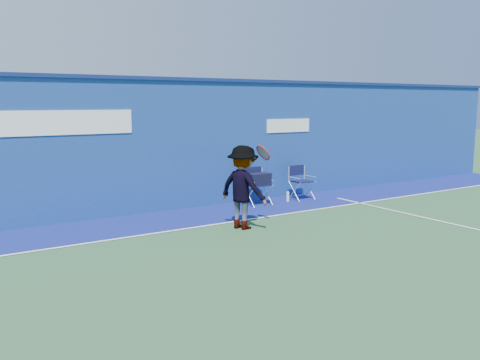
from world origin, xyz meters
TOP-DOWN VIEW (x-y plane):
  - ground at (0.00, 0.00)m, footprint 80.00×80.00m
  - stadium_wall at (-0.00, 5.20)m, footprint 24.00×0.50m
  - out_of_bounds_strip at (0.00, 4.10)m, footprint 24.00×1.80m
  - court_lines at (0.00, 0.60)m, footprint 24.00×12.00m
  - directors_chair_left at (2.25, 4.44)m, footprint 0.55×0.51m
  - directors_chair_right at (3.62, 4.42)m, footprint 0.53×0.47m
  - water_bottle at (3.12, 4.37)m, footprint 0.07×0.07m
  - tennis_player at (0.66, 2.66)m, footprint 0.99×1.22m

SIDE VIEW (x-z plane):
  - ground at x=0.00m, z-range 0.00..0.00m
  - out_of_bounds_strip at x=0.00m, z-range 0.00..0.01m
  - court_lines at x=0.00m, z-range 0.01..0.01m
  - water_bottle at x=3.12m, z-range 0.00..0.26m
  - directors_chair_right at x=3.62m, z-range -0.16..0.72m
  - directors_chair_left at x=2.25m, z-range -0.07..0.85m
  - tennis_player at x=0.66m, z-range 0.00..1.68m
  - stadium_wall at x=0.00m, z-range 0.01..3.09m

